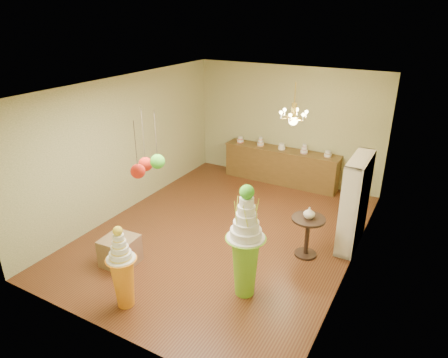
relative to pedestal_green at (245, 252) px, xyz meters
The scene contains 17 objects.
floor 2.10m from the pedestal_green, 127.66° to the left, with size 6.50×6.50×0.00m, color #522A16.
ceiling 2.95m from the pedestal_green, 127.66° to the left, with size 6.50×6.50×0.00m, color white.
wall_back 4.99m from the pedestal_green, 103.93° to the left, with size 5.00×0.04×3.00m, color tan.
wall_front 2.20m from the pedestal_green, 124.80° to the right, with size 5.00×0.04×3.00m, color tan.
wall_left 4.06m from the pedestal_green, 157.34° to the left, with size 0.04×6.50×3.00m, color tan.
wall_right 2.14m from the pedestal_green, 49.58° to the left, with size 0.04×6.50×3.00m, color tan.
pedestal_green is the anchor object (origin of this frame).
pedestal_orange 1.90m from the pedestal_green, 142.37° to the right, with size 0.47×0.47×1.40m.
burlap_riser 2.40m from the pedestal_green, behind, with size 0.58×0.58×0.52m, color olive.
sideboard 4.67m from the pedestal_green, 104.76° to the left, with size 3.04×0.54×1.16m.
shelving_unit 2.61m from the pedestal_green, 63.84° to the left, with size 0.33×1.20×1.80m.
round_table 1.64m from the pedestal_green, 71.25° to the left, with size 0.77×0.77×0.79m.
vase 1.62m from the pedestal_green, 71.25° to the left, with size 0.21×0.21×0.22m, color beige.
pom_red_left 2.04m from the pedestal_green, 162.82° to the right, with size 0.21×0.21×0.99m.
pom_green_mid 1.95m from the pedestal_green, 156.63° to the right, with size 0.22×0.22×0.87m.
pom_red_right 2.17m from the pedestal_green, 132.99° to the right, with size 0.19×0.19×0.77m.
chandelier 2.98m from the pedestal_green, 95.68° to the left, with size 0.78×0.78×0.85m.
Camera 1 is at (3.46, -6.29, 4.26)m, focal length 32.00 mm.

